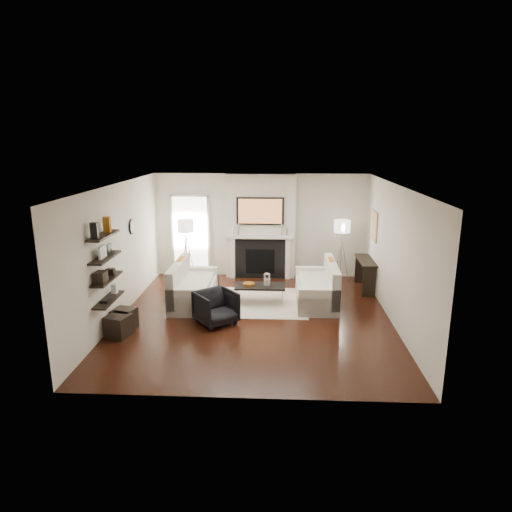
{
  "coord_description": "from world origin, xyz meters",
  "views": [
    {
      "loc": [
        0.47,
        -8.72,
        3.56
      ],
      "look_at": [
        0.0,
        0.6,
        1.15
      ],
      "focal_mm": 32.0,
      "sensor_mm": 36.0,
      "label": 1
    }
  ],
  "objects_px": {
    "armchair": "(216,306)",
    "ottoman_near": "(124,319)",
    "loveseat_right_base": "(316,294)",
    "coffee_table": "(260,286)",
    "lamp_left_shade": "(186,226)",
    "loveseat_left_base": "(194,294)",
    "lamp_right_shade": "(342,226)"
  },
  "relations": [
    {
      "from": "loveseat_right_base",
      "to": "ottoman_near",
      "type": "xyz_separation_m",
      "value": [
        -3.79,
        -1.63,
        -0.01
      ]
    },
    {
      "from": "armchair",
      "to": "lamp_left_shade",
      "type": "bearing_deg",
      "value": 74.19
    },
    {
      "from": "loveseat_right_base",
      "to": "lamp_left_shade",
      "type": "distance_m",
      "value": 3.69
    },
    {
      "from": "armchair",
      "to": "ottoman_near",
      "type": "bearing_deg",
      "value": 153.86
    },
    {
      "from": "loveseat_right_base",
      "to": "armchair",
      "type": "height_order",
      "value": "armchair"
    },
    {
      "from": "lamp_left_shade",
      "to": "lamp_right_shade",
      "type": "height_order",
      "value": "same"
    },
    {
      "from": "coffee_table",
      "to": "lamp_left_shade",
      "type": "height_order",
      "value": "lamp_left_shade"
    },
    {
      "from": "armchair",
      "to": "ottoman_near",
      "type": "xyz_separation_m",
      "value": [
        -1.73,
        -0.37,
        -0.16
      ]
    },
    {
      "from": "loveseat_right_base",
      "to": "armchair",
      "type": "distance_m",
      "value": 2.42
    },
    {
      "from": "lamp_left_shade",
      "to": "ottoman_near",
      "type": "height_order",
      "value": "lamp_left_shade"
    },
    {
      "from": "loveseat_left_base",
      "to": "armchair",
      "type": "distance_m",
      "value": 1.31
    },
    {
      "from": "lamp_left_shade",
      "to": "ottoman_near",
      "type": "xyz_separation_m",
      "value": [
        -0.62,
        -3.06,
        -1.25
      ]
    },
    {
      "from": "coffee_table",
      "to": "armchair",
      "type": "distance_m",
      "value": 1.44
    },
    {
      "from": "lamp_left_shade",
      "to": "armchair",
      "type": "bearing_deg",
      "value": -67.62
    },
    {
      "from": "armchair",
      "to": "lamp_left_shade",
      "type": "xyz_separation_m",
      "value": [
        -1.11,
        2.69,
        1.09
      ]
    },
    {
      "from": "loveseat_left_base",
      "to": "lamp_left_shade",
      "type": "distance_m",
      "value": 2.04
    },
    {
      "from": "loveseat_right_base",
      "to": "coffee_table",
      "type": "xyz_separation_m",
      "value": [
        -1.24,
        -0.09,
        0.19
      ]
    },
    {
      "from": "armchair",
      "to": "ottoman_near",
      "type": "height_order",
      "value": "armchair"
    },
    {
      "from": "loveseat_left_base",
      "to": "coffee_table",
      "type": "relative_size",
      "value": 1.64
    },
    {
      "from": "loveseat_left_base",
      "to": "ottoman_near",
      "type": "xyz_separation_m",
      "value": [
        -1.08,
        -1.5,
        -0.01
      ]
    },
    {
      "from": "coffee_table",
      "to": "lamp_left_shade",
      "type": "bearing_deg",
      "value": 141.91
    },
    {
      "from": "lamp_left_shade",
      "to": "lamp_right_shade",
      "type": "relative_size",
      "value": 1.0
    },
    {
      "from": "armchair",
      "to": "lamp_left_shade",
      "type": "height_order",
      "value": "lamp_left_shade"
    },
    {
      "from": "loveseat_right_base",
      "to": "lamp_right_shade",
      "type": "distance_m",
      "value": 2.13
    },
    {
      "from": "coffee_table",
      "to": "armchair",
      "type": "bearing_deg",
      "value": -124.95
    },
    {
      "from": "armchair",
      "to": "lamp_right_shade",
      "type": "relative_size",
      "value": 1.82
    },
    {
      "from": "loveseat_left_base",
      "to": "armchair",
      "type": "relative_size",
      "value": 2.48
    },
    {
      "from": "loveseat_right_base",
      "to": "coffee_table",
      "type": "relative_size",
      "value": 1.64
    },
    {
      "from": "coffee_table",
      "to": "loveseat_left_base",
      "type": "bearing_deg",
      "value": -178.25
    },
    {
      "from": "lamp_left_shade",
      "to": "loveseat_left_base",
      "type": "bearing_deg",
      "value": -73.56
    },
    {
      "from": "loveseat_left_base",
      "to": "lamp_left_shade",
      "type": "xyz_separation_m",
      "value": [
        -0.46,
        1.56,
        1.24
      ]
    },
    {
      "from": "coffee_table",
      "to": "armchair",
      "type": "relative_size",
      "value": 1.51
    }
  ]
}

